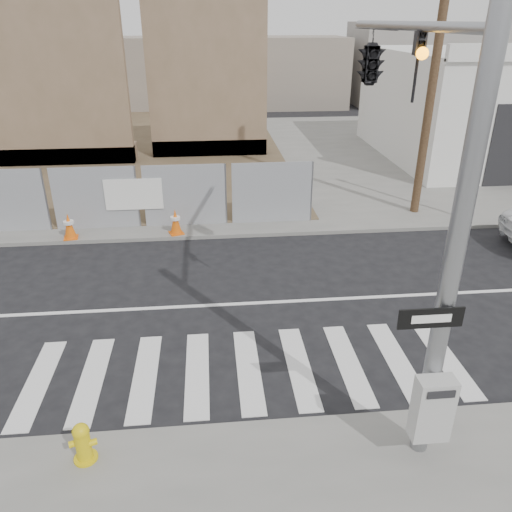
{
  "coord_description": "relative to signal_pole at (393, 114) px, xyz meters",
  "views": [
    {
      "loc": [
        -0.61,
        -10.33,
        6.22
      ],
      "look_at": [
        0.36,
        -0.28,
        1.4
      ],
      "focal_mm": 35.0,
      "sensor_mm": 36.0,
      "label": 1
    }
  ],
  "objects": [
    {
      "name": "ground",
      "position": [
        -2.49,
        2.05,
        -4.78
      ],
      "size": [
        100.0,
        100.0,
        0.0
      ],
      "primitive_type": "plane",
      "color": "black",
      "rests_on": "ground"
    },
    {
      "name": "sidewalk_far",
      "position": [
        -2.49,
        16.05,
        -4.72
      ],
      "size": [
        50.0,
        20.0,
        0.12
      ],
      "primitive_type": "cube",
      "color": "slate",
      "rests_on": "ground"
    },
    {
      "name": "signal_pole",
      "position": [
        0.0,
        0.0,
        0.0
      ],
      "size": [
        0.96,
        5.87,
        7.0
      ],
      "color": "gray",
      "rests_on": "sidewalk_near"
    },
    {
      "name": "far_signal_pole",
      "position": [
        5.51,
        6.65,
        -1.3
      ],
      "size": [
        0.16,
        0.2,
        5.6
      ],
      "color": "gray",
      "rests_on": "sidewalk_far"
    },
    {
      "name": "concrete_wall_left",
      "position": [
        -9.49,
        15.13,
        -1.4
      ],
      "size": [
        6.0,
        1.3,
        8.0
      ],
      "color": "brown",
      "rests_on": "sidewalk_far"
    },
    {
      "name": "concrete_wall_right",
      "position": [
        -2.99,
        16.13,
        -1.4
      ],
      "size": [
        5.5,
        1.3,
        8.0
      ],
      "color": "brown",
      "rests_on": "sidewalk_far"
    },
    {
      "name": "utility_pole_right",
      "position": [
        4.01,
        7.55,
        0.42
      ],
      "size": [
        1.6,
        0.28,
        10.0
      ],
      "color": "brown",
      "rests_on": "sidewalk_far"
    },
    {
      "name": "fire_hydrant",
      "position": [
        -5.17,
        -2.5,
        -4.32
      ],
      "size": [
        0.46,
        0.46,
        0.69
      ],
      "rotation": [
        0.0,
        0.0,
        0.33
      ],
      "color": "#D4B90B",
      "rests_on": "sidewalk_near"
    },
    {
      "name": "traffic_cone_c",
      "position": [
        -7.41,
        6.27,
        -4.27
      ],
      "size": [
        0.47,
        0.47,
        0.8
      ],
      "rotation": [
        0.0,
        0.0,
        0.16
      ],
      "color": "#E75C0C",
      "rests_on": "sidewalk_far"
    },
    {
      "name": "traffic_cone_d",
      "position": [
        -4.2,
        6.32,
        -4.27
      ],
      "size": [
        0.53,
        0.53,
        0.8
      ],
      "rotation": [
        0.0,
        0.0,
        0.35
      ],
      "color": "#DE590B",
      "rests_on": "sidewalk_far"
    }
  ]
}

